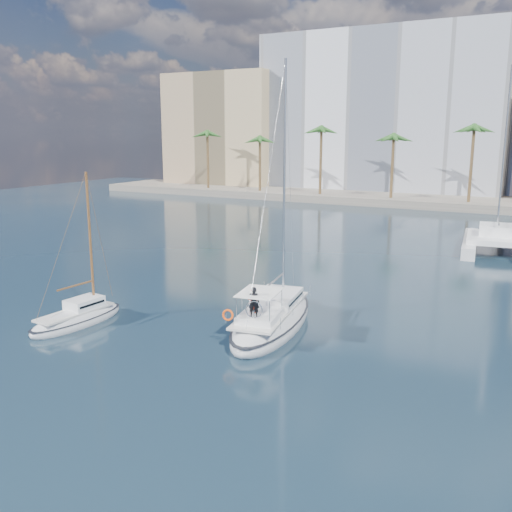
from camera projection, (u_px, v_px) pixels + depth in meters
The scene contains 10 objects.
ground at pixel (242, 312), 35.88m from camera, with size 160.00×160.00×0.00m, color black.
quay at pixel (435, 201), 88.31m from camera, with size 120.00×14.00×1.20m, color gray.
building_modern at pixel (385, 115), 101.32m from camera, with size 42.00×16.00×28.00m, color white.
building_tan_left at pixel (228, 132), 112.32m from camera, with size 22.00×14.00×22.00m, color tan.
palm_left at pixel (233, 137), 98.45m from camera, with size 3.60×3.60×12.30m.
palm_centre at pixel (434, 138), 82.80m from camera, with size 3.60×3.60×12.30m.
main_sloop at pixel (272, 319), 32.98m from camera, with size 5.12×11.15×15.94m.
small_sloop at pixel (78, 318), 33.62m from camera, with size 2.53×6.67×9.40m.
catamaran at pixel (497, 239), 54.10m from camera, with size 7.15×12.35×17.20m.
seagull at pixel (269, 303), 35.66m from camera, with size 0.96×0.41×0.18m.
Camera 1 is at (16.95, -29.83, 11.13)m, focal length 40.00 mm.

